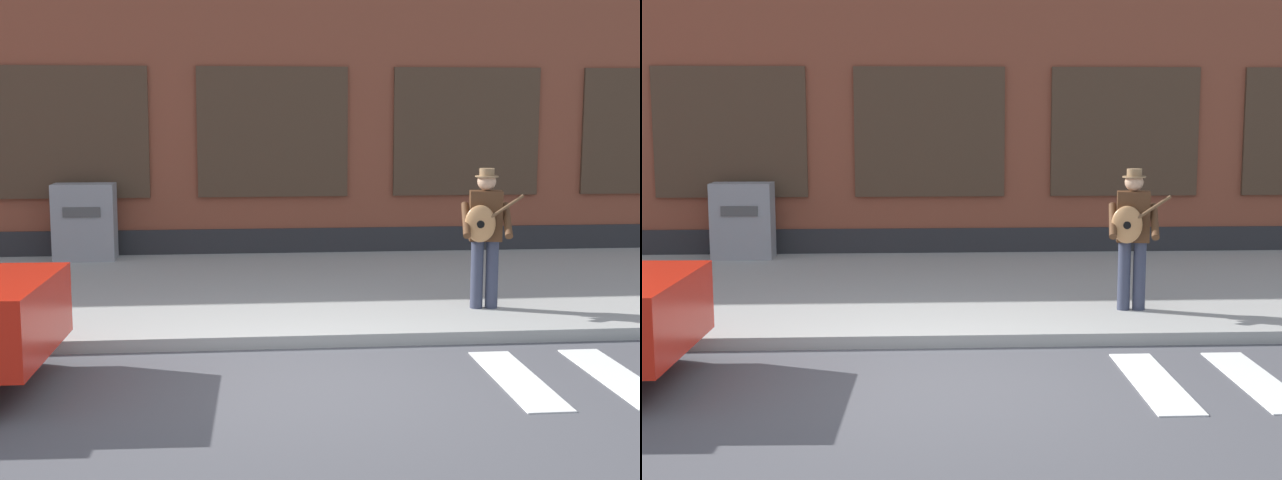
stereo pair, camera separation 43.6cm
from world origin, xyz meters
TOP-DOWN VIEW (x-y plane):
  - ground_plane at (0.00, 0.00)m, footprint 160.00×160.00m
  - sidewalk at (0.00, 4.10)m, footprint 28.00×5.70m
  - building_backdrop at (-0.00, 8.94)m, footprint 28.00×4.06m
  - busker at (2.32, 2.38)m, footprint 0.72×0.61m
  - utility_box at (-3.03, 6.50)m, footprint 0.96×0.54m

SIDE VIEW (x-z plane):
  - ground_plane at x=0.00m, z-range 0.00..0.00m
  - sidewalk at x=0.00m, z-range 0.00..0.14m
  - utility_box at x=-3.03m, z-range 0.14..1.36m
  - busker at x=2.32m, z-range 0.25..1.93m
  - building_backdrop at x=0.00m, z-range -0.01..6.79m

